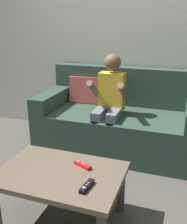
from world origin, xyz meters
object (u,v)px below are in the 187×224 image
Objects in this scene: game_remote_black_near_edge at (87,186)px; person_seated_on_couch at (109,100)px; couch at (119,121)px; game_remote_red_center at (83,165)px; coffee_table at (61,180)px.

person_seated_on_couch is at bearing 99.81° from game_remote_black_near_edge.
person_seated_on_couch reaches higher than couch.
person_seated_on_couch is 7.20× the size of game_remote_red_center.
couch is 0.34m from person_seated_on_couch.
game_remote_red_center is (-0.11, 0.22, 0.00)m from game_remote_black_near_edge.
coffee_table is (-0.09, -1.25, 0.02)m from couch.
couch is 1.25m from coffee_table.
game_remote_black_near_edge is at bearing -83.95° from couch.
person_seated_on_couch reaches higher than coffee_table.
game_remote_black_near_edge is (0.23, -0.11, 0.08)m from coffee_table.
person_seated_on_couch is 0.97m from game_remote_red_center.
person_seated_on_couch is at bearing 88.55° from coffee_table.
coffee_table is 0.26m from game_remote_black_near_edge.
coffee_table is at bearing -91.45° from person_seated_on_couch.
person_seated_on_couch is 1.20m from game_remote_black_near_edge.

